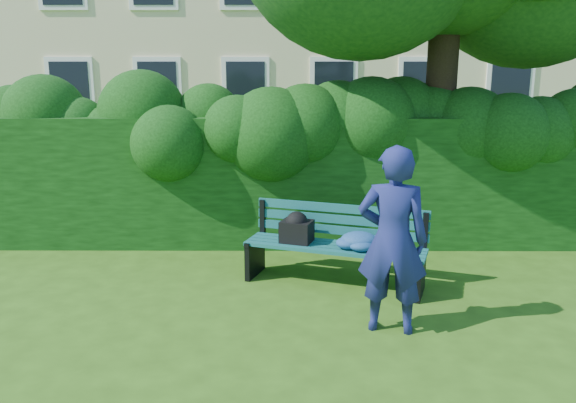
{
  "coord_description": "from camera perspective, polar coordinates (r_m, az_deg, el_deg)",
  "views": [
    {
      "loc": [
        0.03,
        -5.64,
        2.39
      ],
      "look_at": [
        0.0,
        0.6,
        0.95
      ],
      "focal_mm": 35.0,
      "sensor_mm": 36.0,
      "label": 1
    }
  ],
  "objects": [
    {
      "name": "ground",
      "position": [
        6.12,
        -0.03,
        -9.97
      ],
      "size": [
        80.0,
        80.0,
        0.0
      ],
      "primitive_type": "plane",
      "color": "#2E5213",
      "rests_on": "ground"
    },
    {
      "name": "hedge",
      "position": [
        7.98,
        0.05,
        2.23
      ],
      "size": [
        10.0,
        1.0,
        1.8
      ],
      "color": "black",
      "rests_on": "ground"
    },
    {
      "name": "park_bench",
      "position": [
        6.44,
        4.75,
        -4.08
      ],
      "size": [
        2.11,
        1.19,
        0.89
      ],
      "rotation": [
        0.0,
        0.0,
        -0.33
      ],
      "color": "#0D4444",
      "rests_on": "ground"
    },
    {
      "name": "man_reading",
      "position": [
        5.25,
        10.57,
        -3.91
      ],
      "size": [
        0.71,
        0.54,
        1.77
      ],
      "primitive_type": "imported",
      "rotation": [
        0.0,
        0.0,
        2.95
      ],
      "color": "navy",
      "rests_on": "ground"
    }
  ]
}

